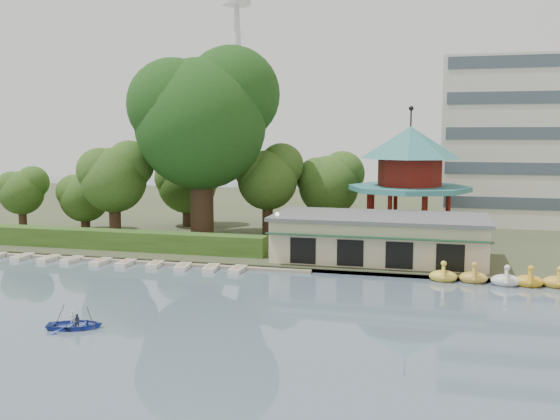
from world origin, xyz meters
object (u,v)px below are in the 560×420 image
(dock, at_px, (127,260))
(big_tree, at_px, (203,114))
(pavilion, at_px, (410,172))
(rowboat_with_passengers, at_px, (75,321))
(boathouse, at_px, (379,237))

(dock, distance_m, big_tree, 17.51)
(pavilion, relative_size, rowboat_with_passengers, 2.54)
(pavilion, bearing_deg, big_tree, -169.70)
(boathouse, height_order, pavilion, pavilion)
(big_tree, bearing_deg, dock, -106.11)
(dock, height_order, big_tree, big_tree)
(dock, xyz_separation_m, big_tree, (3.18, 11.02, 13.23))
(boathouse, distance_m, pavilion, 11.43)
(boathouse, relative_size, rowboat_with_passengers, 3.50)
(dock, bearing_deg, boathouse, 12.24)
(rowboat_with_passengers, bearing_deg, big_tree, 96.20)
(boathouse, bearing_deg, rowboat_with_passengers, -124.28)
(boathouse, relative_size, big_tree, 0.93)
(pavilion, bearing_deg, dock, -148.34)
(boathouse, relative_size, pavilion, 1.38)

